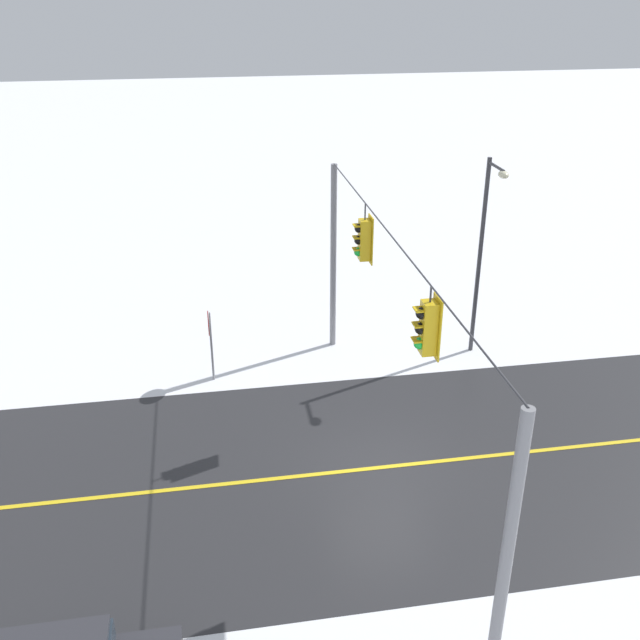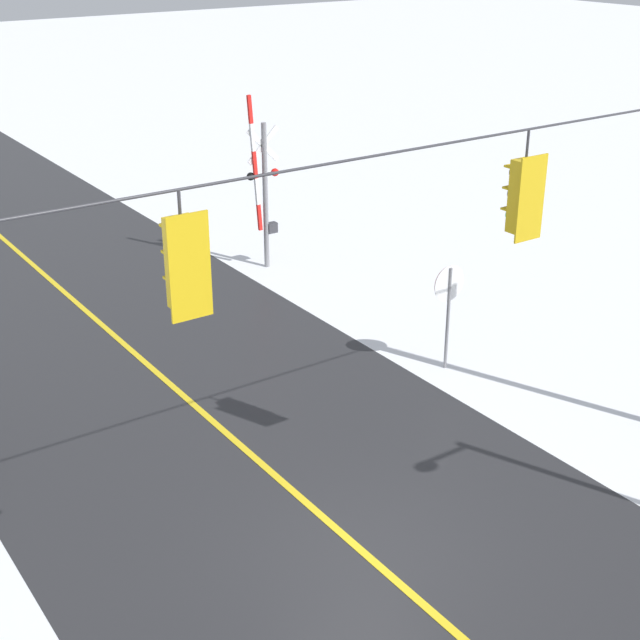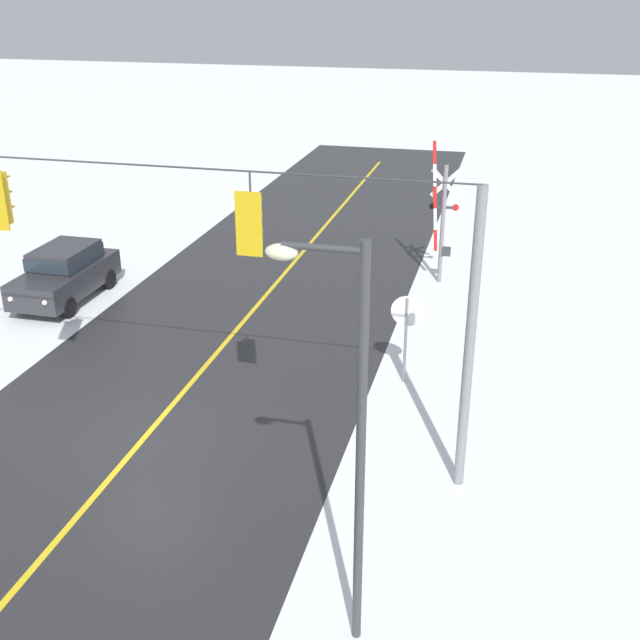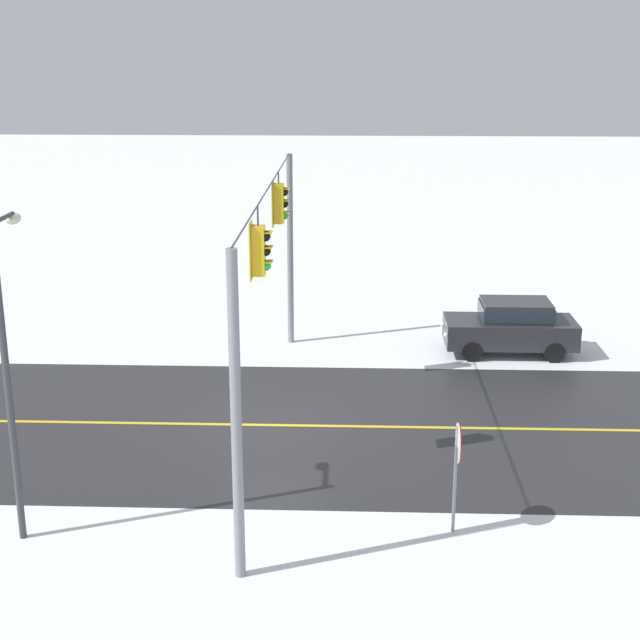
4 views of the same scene
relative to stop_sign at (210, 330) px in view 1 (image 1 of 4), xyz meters
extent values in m
plane|color=white|center=(5.25, 4.13, -1.71)|extent=(160.00, 160.00, 0.00)
cube|color=#28282B|center=(5.25, 10.13, -1.71)|extent=(9.00, 80.00, 0.01)
cube|color=gold|center=(5.25, 10.13, -1.70)|extent=(0.14, 72.00, 0.01)
cylinder|color=gray|center=(-1.75, 4.13, 1.39)|extent=(0.20, 0.20, 6.20)
cylinder|color=gray|center=(12.25, 4.13, 1.39)|extent=(0.20, 0.20, 6.20)
cylinder|color=#38383D|center=(5.25, 4.13, 4.49)|extent=(14.00, 0.04, 0.04)
cylinder|color=#38383D|center=(2.53, 4.13, 4.27)|extent=(0.04, 0.04, 0.44)
cube|color=gold|center=(2.53, 4.13, 3.51)|extent=(0.34, 0.28, 1.08)
cube|color=gold|center=(2.53, 4.29, 3.51)|extent=(0.52, 0.03, 1.26)
sphere|color=black|center=(2.53, 3.98, 3.83)|extent=(0.24, 0.24, 0.24)
cube|color=gold|center=(2.53, 3.91, 3.91)|extent=(0.26, 0.16, 0.03)
sphere|color=black|center=(2.53, 3.98, 3.51)|extent=(0.24, 0.24, 0.24)
cube|color=gold|center=(2.53, 3.91, 3.59)|extent=(0.26, 0.16, 0.03)
sphere|color=green|center=(2.53, 3.98, 3.19)|extent=(0.24, 0.24, 0.24)
cube|color=gold|center=(2.53, 3.91, 3.27)|extent=(0.26, 0.16, 0.03)
cylinder|color=#38383D|center=(8.00, 4.13, 4.32)|extent=(0.04, 0.04, 0.32)
cube|color=gold|center=(8.00, 4.13, 3.62)|extent=(0.34, 0.28, 1.08)
cube|color=gold|center=(8.00, 4.29, 3.62)|extent=(0.52, 0.03, 1.26)
sphere|color=black|center=(8.00, 3.98, 3.94)|extent=(0.24, 0.24, 0.24)
cube|color=gold|center=(8.00, 3.91, 4.03)|extent=(0.26, 0.16, 0.03)
sphere|color=black|center=(8.00, 3.98, 3.62)|extent=(0.24, 0.24, 0.24)
cube|color=gold|center=(8.00, 3.91, 3.71)|extent=(0.26, 0.16, 0.03)
sphere|color=green|center=(8.00, 3.98, 3.30)|extent=(0.24, 0.24, 0.24)
cube|color=gold|center=(8.00, 3.91, 3.39)|extent=(0.26, 0.16, 0.03)
cylinder|color=gray|center=(0.00, 0.02, -0.56)|extent=(0.07, 0.07, 2.30)
cylinder|color=#B71414|center=(0.00, -0.02, 0.24)|extent=(0.76, 0.03, 0.76)
cylinder|color=white|center=(0.00, 0.00, 0.24)|extent=(0.80, 0.02, 0.80)
cylinder|color=#38383D|center=(-0.55, 8.64, 1.54)|extent=(0.14, 0.14, 6.50)
cylinder|color=#38383D|center=(0.00, 8.64, 4.64)|extent=(1.10, 0.09, 0.09)
ellipsoid|color=beige|center=(0.55, 8.64, 4.54)|extent=(0.44, 0.28, 0.22)
camera|label=1|loc=(19.83, 0.02, 9.70)|focal=40.51mm
camera|label=2|loc=(12.27, 13.08, 7.25)|focal=51.48mm
camera|label=3|loc=(-2.28, 17.86, 7.76)|focal=44.11mm
camera|label=4|loc=(-16.62, 2.10, 7.72)|focal=51.43mm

